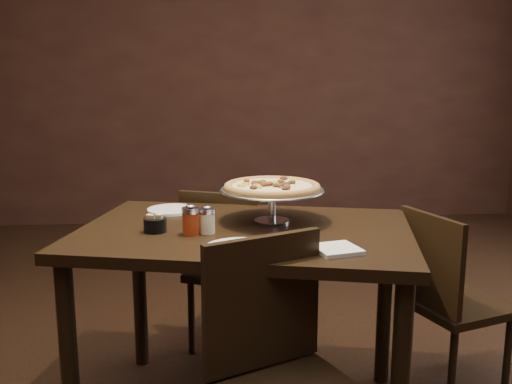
{
  "coord_description": "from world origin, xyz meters",
  "views": [
    {
      "loc": [
        -0.23,
        -2.08,
        1.4
      ],
      "look_at": [
        -0.0,
        0.15,
        0.95
      ],
      "focal_mm": 40.0,
      "sensor_mm": 36.0,
      "label": 1
    }
  ],
  "objects": [
    {
      "name": "pizza_stand",
      "position": [
        0.07,
        0.2,
        0.96
      ],
      "size": [
        0.43,
        0.43,
        0.18
      ],
      "color": "#B7B7BE",
      "rests_on": "dining_table"
    },
    {
      "name": "plate_left",
      "position": [
        -0.36,
        0.44,
        0.82
      ],
      "size": [
        0.22,
        0.22,
        0.01
      ],
      "primitive_type": "cylinder",
      "color": "white",
      "rests_on": "dining_table"
    },
    {
      "name": "parmesan_shaker",
      "position": [
        -0.2,
        0.05,
        0.87
      ],
      "size": [
        0.06,
        0.06,
        0.11
      ],
      "color": "#F3EDBD",
      "rests_on": "dining_table"
    },
    {
      "name": "chair_side",
      "position": [
        0.85,
        0.21,
        0.46
      ],
      "size": [
        0.49,
        0.49,
        0.84
      ],
      "rotation": [
        0.0,
        0.0,
        1.89
      ],
      "color": "black",
      "rests_on": "ground"
    },
    {
      "name": "packet_caddy",
      "position": [
        -0.4,
        0.09,
        0.84
      ],
      "size": [
        0.09,
        0.09,
        0.07
      ],
      "rotation": [
        0.0,
        0.0,
        -0.29
      ],
      "color": "black",
      "rests_on": "dining_table"
    },
    {
      "name": "serving_spatula",
      "position": [
        0.03,
        0.07,
        0.95
      ],
      "size": [
        0.16,
        0.16,
        0.02
      ],
      "rotation": [
        0.0,
        0.0,
        -0.92
      ],
      "color": "#B7B7BE",
      "rests_on": "pizza_stand"
    },
    {
      "name": "chair_far",
      "position": [
        -0.1,
        0.7,
        0.47
      ],
      "size": [
        0.53,
        0.53,
        0.86
      ],
      "rotation": [
        0.0,
        0.0,
        2.75
      ],
      "color": "black",
      "rests_on": "ground"
    },
    {
      "name": "room",
      "position": [
        0.06,
        0.03,
        1.4
      ],
      "size": [
        6.04,
        7.04,
        2.84
      ],
      "color": "black",
      "rests_on": "ground"
    },
    {
      "name": "chair_near",
      "position": [
        0.02,
        -0.45,
        0.5
      ],
      "size": [
        0.56,
        0.56,
        0.91
      ],
      "rotation": [
        0.0,
        0.0,
        0.42
      ],
      "color": "black",
      "rests_on": "ground"
    },
    {
      "name": "plate_near",
      "position": [
        -0.09,
        -0.2,
        0.82
      ],
      "size": [
        0.26,
        0.26,
        0.01
      ],
      "primitive_type": "cylinder",
      "color": "white",
      "rests_on": "dining_table"
    },
    {
      "name": "napkin_stack",
      "position": [
        0.24,
        -0.24,
        0.82
      ],
      "size": [
        0.18,
        0.18,
        0.02
      ],
      "primitive_type": "cube",
      "rotation": [
        0.0,
        0.0,
        0.24
      ],
      "color": "silver",
      "rests_on": "dining_table"
    },
    {
      "name": "pepper_flake_shaker",
      "position": [
        -0.26,
        0.04,
        0.87
      ],
      "size": [
        0.07,
        0.07,
        0.12
      ],
      "color": "maroon",
      "rests_on": "dining_table"
    },
    {
      "name": "dining_table",
      "position": [
        -0.05,
        0.1,
        0.71
      ],
      "size": [
        1.48,
        1.16,
        0.81
      ],
      "rotation": [
        0.0,
        0.0,
        -0.25
      ],
      "color": "black",
      "rests_on": "ground"
    }
  ]
}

